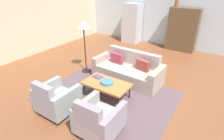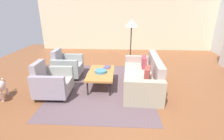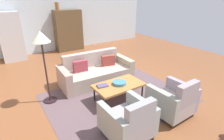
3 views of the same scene
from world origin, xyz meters
name	(u,v)px [view 3 (image 3 of 3)]	position (x,y,z in m)	size (l,w,h in m)	color
ground_plane	(110,84)	(0.00, 0.00, 0.00)	(11.09, 11.09, 0.00)	brown
wall_back	(57,19)	(0.00, 4.35, 1.40)	(9.24, 0.12, 2.80)	silver
area_rug	(117,98)	(-0.25, -0.74, 0.00)	(3.40, 2.60, 0.01)	#5A464B
couch	(95,73)	(-0.24, 0.40, 0.29)	(2.13, 0.98, 0.86)	#9F9181
coffee_table	(119,86)	(-0.25, -0.79, 0.38)	(1.20, 0.70, 0.42)	black
armchair_left	(129,122)	(-0.85, -1.96, 0.34)	(0.80, 0.80, 0.88)	#2C2D20
armchair_right	(174,101)	(0.35, -1.96, 0.34)	(0.82, 0.82, 0.88)	#392210
fruit_bowl	(119,83)	(-0.23, -0.79, 0.45)	(0.33, 0.33, 0.07)	teal
book_stack	(102,86)	(-0.63, -0.66, 0.43)	(0.28, 0.21, 0.03)	#504467
cabinet	(69,31)	(0.37, 4.01, 0.90)	(1.20, 0.51, 1.80)	brown
vase_tall	(57,6)	(-0.03, 4.00, 1.96)	(0.17, 0.17, 0.32)	brown
refrigerator	(11,37)	(-1.99, 3.90, 0.93)	(0.80, 0.73, 1.85)	#B7BABF
floor_lamp	(42,44)	(-1.70, 0.08, 1.44)	(0.40, 0.40, 1.72)	black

